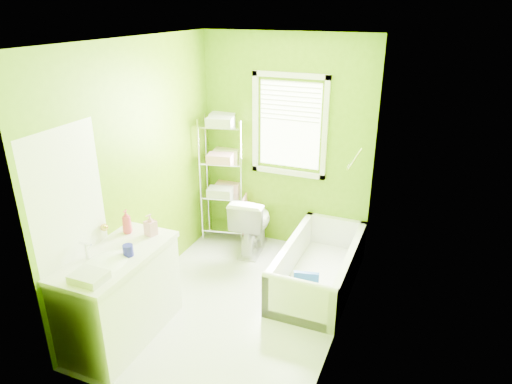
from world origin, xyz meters
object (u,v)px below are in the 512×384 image
at_px(wire_shelf_unit, 224,165).
at_px(bathtub, 318,273).
at_px(toilet, 252,223).
at_px(vanity, 120,293).

bearing_deg(wire_shelf_unit, bathtub, -24.49).
distance_m(bathtub, toilet, 1.09).
relative_size(bathtub, wire_shelf_unit, 0.96).
bearing_deg(toilet, vanity, 69.10).
bearing_deg(bathtub, toilet, 154.66).
height_order(toilet, vanity, vanity).
xyz_separation_m(toilet, vanity, (-0.48, -1.93, 0.09)).
distance_m(toilet, wire_shelf_unit, 0.80).
distance_m(toilet, vanity, 1.99).
bearing_deg(wire_shelf_unit, toilet, -22.64).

